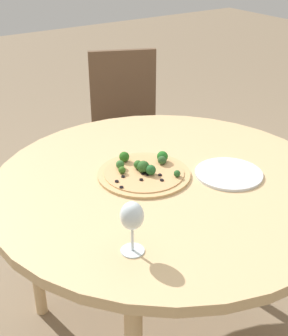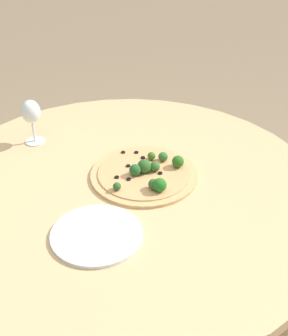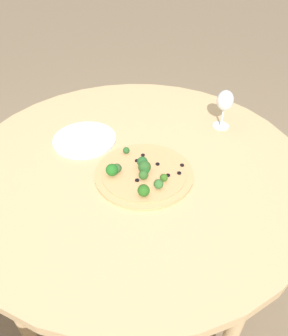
# 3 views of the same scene
# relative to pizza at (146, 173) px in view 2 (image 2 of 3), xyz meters

# --- Properties ---
(dining_table) EXTENTS (1.24, 1.24, 0.74)m
(dining_table) POSITION_rel_pizza_xyz_m (0.07, 0.04, -0.07)
(dining_table) COLOR tan
(dining_table) RESTS_ON ground_plane
(pizza) EXTENTS (0.34, 0.34, 0.06)m
(pizza) POSITION_rel_pizza_xyz_m (0.00, 0.00, 0.00)
(pizza) COLOR tan
(pizza) RESTS_ON dining_table
(wine_glass) EXTENTS (0.07, 0.07, 0.16)m
(wine_glass) POSITION_rel_pizza_xyz_m (0.35, -0.27, 0.10)
(wine_glass) COLOR silver
(wine_glass) RESTS_ON dining_table
(plate_near) EXTENTS (0.25, 0.25, 0.01)m
(plate_near) POSITION_rel_pizza_xyz_m (0.17, 0.25, -0.01)
(plate_near) COLOR silver
(plate_near) RESTS_ON dining_table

